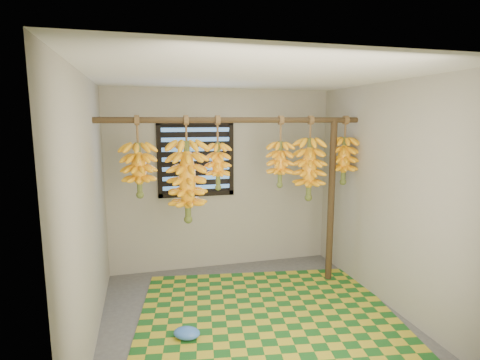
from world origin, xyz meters
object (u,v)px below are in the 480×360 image
object	(u,v)px
banana_bunch_a	(139,170)
plastic_bag	(187,333)
banana_bunch_d	(280,164)
support_post	(331,202)
banana_bunch_c	(218,166)
woven_mat	(267,313)
banana_bunch_f	(344,160)
banana_bunch_b	(187,181)
banana_bunch_e	(309,169)

from	to	relation	value
banana_bunch_a	plastic_bag	bearing A→B (deg)	-67.02
plastic_bag	banana_bunch_d	size ratio (longest dim) A/B	0.30
support_post	plastic_bag	world-z (taller)	support_post
banana_bunch_c	support_post	bearing A→B (deg)	0.00
woven_mat	banana_bunch_c	world-z (taller)	banana_bunch_c
support_post	banana_bunch_a	distance (m)	2.32
banana_bunch_a	banana_bunch_f	distance (m)	2.42
banana_bunch_b	banana_bunch_e	world-z (taller)	same
support_post	banana_bunch_b	xyz separation A→B (m)	(-1.76, 0.00, 0.33)
banana_bunch_c	banana_bunch_f	distance (m)	1.57
plastic_bag	banana_bunch_c	world-z (taller)	banana_bunch_c
banana_bunch_d	banana_bunch_f	xyz separation A→B (m)	(0.83, 0.00, 0.02)
plastic_bag	banana_bunch_e	bearing A→B (deg)	28.74
plastic_bag	banana_bunch_a	distance (m)	1.71
plastic_bag	banana_bunch_b	size ratio (longest dim) A/B	0.21
support_post	banana_bunch_e	bearing A→B (deg)	180.00
plastic_bag	banana_bunch_f	xyz separation A→B (m)	(2.05, 0.87, 1.45)
banana_bunch_c	banana_bunch_e	xyz separation A→B (m)	(1.11, 0.00, -0.07)
woven_mat	banana_bunch_a	distance (m)	2.02
banana_bunch_f	banana_bunch_b	bearing A→B (deg)	-180.00
banana_bunch_c	plastic_bag	bearing A→B (deg)	-118.90
banana_bunch_e	woven_mat	bearing A→B (deg)	-139.30
plastic_bag	banana_bunch_b	xyz separation A→B (m)	(0.14, 0.87, 1.27)
support_post	banana_bunch_f	bearing A→B (deg)	0.00
woven_mat	banana_bunch_c	distance (m)	1.66
woven_mat	banana_bunch_e	size ratio (longest dim) A/B	2.63
support_post	banana_bunch_c	xyz separation A→B (m)	(-1.42, 0.00, 0.50)
banana_bunch_d	banana_bunch_f	size ratio (longest dim) A/B	1.00
banana_bunch_d	banana_bunch_e	distance (m)	0.38
banana_bunch_c	banana_bunch_e	world-z (taller)	same
banana_bunch_a	banana_bunch_c	size ratio (longest dim) A/B	1.05
banana_bunch_c	banana_bunch_f	xyz separation A→B (m)	(1.57, 0.00, 0.02)
banana_bunch_b	banana_bunch_f	distance (m)	1.92
woven_mat	banana_bunch_a	size ratio (longest dim) A/B	3.05
woven_mat	support_post	bearing A→B (deg)	31.16
support_post	banana_bunch_f	distance (m)	0.54
support_post	banana_bunch_c	world-z (taller)	banana_bunch_c
banana_bunch_f	support_post	bearing A→B (deg)	-180.00
woven_mat	banana_bunch_f	distance (m)	2.01
support_post	plastic_bag	distance (m)	2.29
woven_mat	banana_bunch_e	distance (m)	1.71
plastic_bag	banana_bunch_b	distance (m)	1.55
banana_bunch_b	banana_bunch_c	world-z (taller)	same
banana_bunch_b	banana_bunch_f	bearing A→B (deg)	0.00
banana_bunch_c	banana_bunch_e	distance (m)	1.11
banana_bunch_c	banana_bunch_d	xyz separation A→B (m)	(0.74, 0.00, -0.00)
banana_bunch_b	banana_bunch_e	bearing A→B (deg)	0.00
plastic_bag	banana_bunch_c	xyz separation A→B (m)	(0.48, 0.87, 1.43)
banana_bunch_a	banana_bunch_f	bearing A→B (deg)	0.00
plastic_bag	banana_bunch_d	distance (m)	2.07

